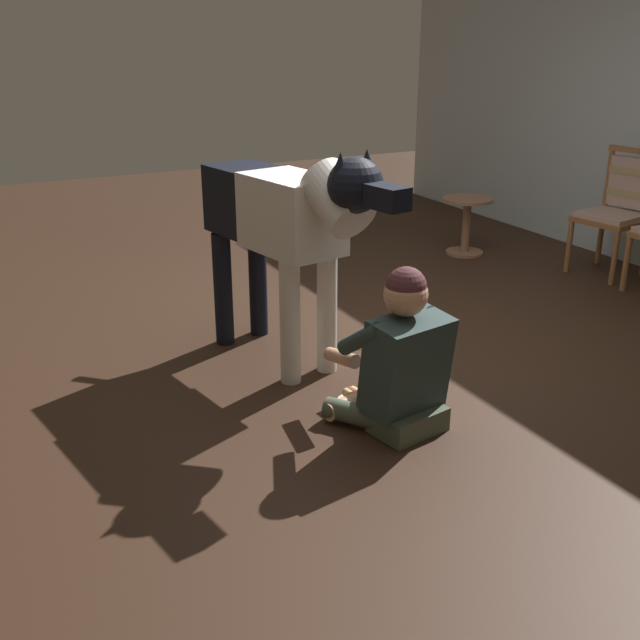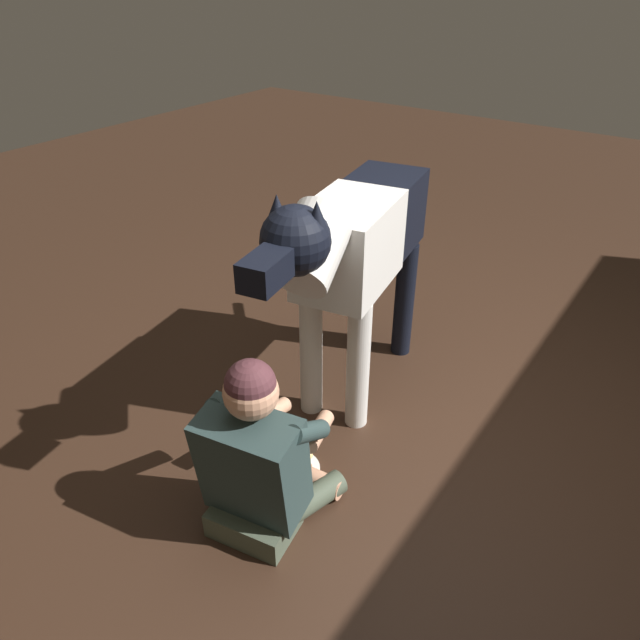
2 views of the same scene
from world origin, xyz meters
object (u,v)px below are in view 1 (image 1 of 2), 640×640
dining_chair_left_of_pair (619,206)px  large_dog (286,220)px  person_sitting_on_floor (399,363)px  hot_dog_on_plate (358,399)px  round_side_table (467,220)px

dining_chair_left_of_pair → large_dog: size_ratio=0.57×
dining_chair_left_of_pair → person_sitting_on_floor: 3.25m
dining_chair_left_of_pair → hot_dog_on_plate: size_ratio=4.25×
dining_chair_left_of_pair → round_side_table: 1.24m
large_dog → round_side_table: 2.81m
hot_dog_on_plate → large_dog: bearing=-169.8°
person_sitting_on_floor → large_dog: bearing=-169.8°
person_sitting_on_floor → hot_dog_on_plate: 0.43m
hot_dog_on_plate → round_side_table: size_ratio=0.47×
dining_chair_left_of_pair → large_dog: (0.44, -3.10, 0.32)m
hot_dog_on_plate → round_side_table: bearing=132.1°
dining_chair_left_of_pair → large_dog: 3.15m
hot_dog_on_plate → round_side_table: (-2.04, 2.26, 0.27)m
large_dog → person_sitting_on_floor: bearing=10.2°
person_sitting_on_floor → dining_chair_left_of_pair: bearing=114.9°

